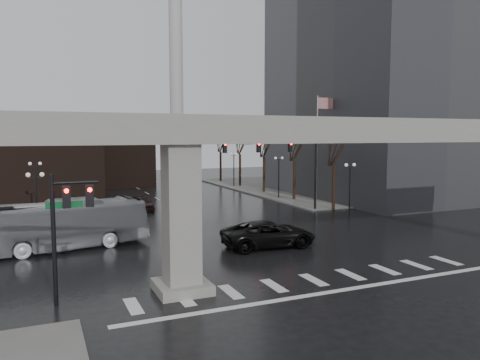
{
  "coord_description": "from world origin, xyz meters",
  "views": [
    {
      "loc": [
        -13.39,
        -21.78,
        7.75
      ],
      "look_at": [
        0.04,
        8.93,
        4.5
      ],
      "focal_mm": 35.0,
      "sensor_mm": 36.0,
      "label": 1
    }
  ],
  "objects_px": {
    "signal_mast_arm": "(283,154)",
    "pickup_truck": "(269,234)",
    "far_car": "(141,203)",
    "city_bus": "(57,225)"
  },
  "relations": [
    {
      "from": "city_bus",
      "to": "far_car",
      "type": "bearing_deg",
      "value": -40.16
    },
    {
      "from": "signal_mast_arm",
      "to": "city_bus",
      "type": "bearing_deg",
      "value": -161.0
    },
    {
      "from": "signal_mast_arm",
      "to": "far_car",
      "type": "distance_m",
      "value": 15.32
    },
    {
      "from": "signal_mast_arm",
      "to": "city_bus",
      "type": "distance_m",
      "value": 22.88
    },
    {
      "from": "pickup_truck",
      "to": "far_car",
      "type": "height_order",
      "value": "pickup_truck"
    },
    {
      "from": "signal_mast_arm",
      "to": "city_bus",
      "type": "relative_size",
      "value": 1.0
    },
    {
      "from": "signal_mast_arm",
      "to": "far_car",
      "type": "relative_size",
      "value": 2.75
    },
    {
      "from": "signal_mast_arm",
      "to": "pickup_truck",
      "type": "xyz_separation_m",
      "value": [
        -7.81,
        -12.24,
        -4.92
      ]
    },
    {
      "from": "pickup_truck",
      "to": "signal_mast_arm",
      "type": "bearing_deg",
      "value": -29.52
    },
    {
      "from": "pickup_truck",
      "to": "city_bus",
      "type": "distance_m",
      "value": 14.35
    }
  ]
}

